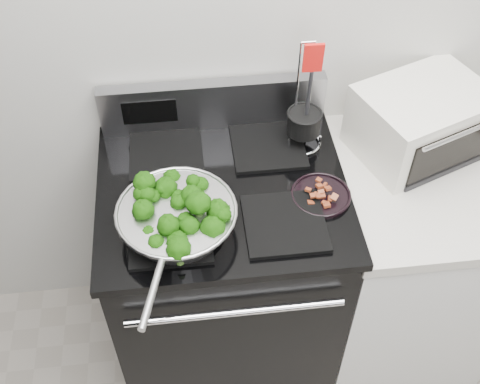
{
  "coord_description": "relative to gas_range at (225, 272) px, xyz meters",
  "views": [
    {
      "loc": [
        -0.39,
        0.13,
        2.33
      ],
      "look_at": [
        -0.25,
        1.36,
        0.98
      ],
      "focal_mm": 45.0,
      "sensor_mm": 36.0,
      "label": 1
    }
  ],
  "objects": [
    {
      "name": "back_wall",
      "position": [
        0.3,
        0.34,
        0.86
      ],
      "size": [
        4.0,
        0.02,
        2.7
      ],
      "primitive_type": "cube",
      "color": "beige",
      "rests_on": "ground"
    },
    {
      "name": "gas_range",
      "position": [
        0.0,
        0.0,
        0.0
      ],
      "size": [
        0.79,
        0.69,
        1.13
      ],
      "color": "black",
      "rests_on": "floor"
    },
    {
      "name": "counter",
      "position": [
        0.68,
        -0.0,
        -0.03
      ],
      "size": [
        0.62,
        0.68,
        0.92
      ],
      "color": "white",
      "rests_on": "floor"
    },
    {
      "name": "skillet",
      "position": [
        -0.15,
        -0.16,
        0.52
      ],
      "size": [
        0.35,
        0.55,
        0.08
      ],
      "rotation": [
        0.0,
        0.0,
        -0.27
      ],
      "color": "silver",
      "rests_on": "gas_range"
    },
    {
      "name": "broccoli_pile",
      "position": [
        -0.15,
        -0.15,
        0.54
      ],
      "size": [
        0.28,
        0.28,
        0.1
      ],
      "primitive_type": null,
      "color": "black",
      "rests_on": "skillet"
    },
    {
      "name": "bacon_plate",
      "position": [
        0.3,
        -0.08,
        0.48
      ],
      "size": [
        0.19,
        0.19,
        0.04
      ],
      "rotation": [
        0.0,
        0.0,
        0.25
      ],
      "color": "black",
      "rests_on": "gas_range"
    },
    {
      "name": "utensil_holder",
      "position": [
        0.29,
        0.17,
        0.53
      ],
      "size": [
        0.13,
        0.13,
        0.4
      ],
      "rotation": [
        0.0,
        0.0,
        -0.03
      ],
      "color": "silver",
      "rests_on": "gas_range"
    },
    {
      "name": "toaster_oven",
      "position": [
        0.67,
        0.14,
        0.55
      ],
      "size": [
        0.49,
        0.43,
        0.23
      ],
      "rotation": [
        0.0,
        0.0,
        0.37
      ],
      "color": "white",
      "rests_on": "counter"
    }
  ]
}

